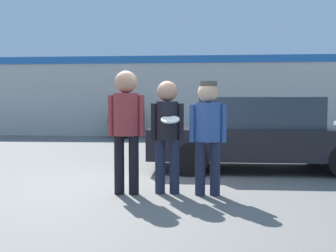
{
  "coord_description": "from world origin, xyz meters",
  "views": [
    {
      "loc": [
        0.79,
        -5.92,
        1.36
      ],
      "look_at": [
        0.36,
        -0.17,
        1.02
      ],
      "focal_mm": 40.0,
      "sensor_mm": 36.0,
      "label": 1
    }
  ],
  "objects": [
    {
      "name": "person_middle_with_frisbee",
      "position": [
        0.36,
        -0.33,
        1.01
      ],
      "size": [
        0.5,
        0.54,
        1.7
      ],
      "color": "#1E2338",
      "rests_on": "ground"
    },
    {
      "name": "shrub",
      "position": [
        -2.08,
        8.82,
        0.66
      ],
      "size": [
        1.32,
        1.32,
        1.32
      ],
      "color": "#285B2D",
      "rests_on": "ground"
    },
    {
      "name": "person_left",
      "position": [
        -0.25,
        -0.42,
        1.13
      ],
      "size": [
        0.55,
        0.38,
        1.85
      ],
      "color": "black",
      "rests_on": "ground"
    },
    {
      "name": "storefront_building",
      "position": [
        0.0,
        9.67,
        1.7
      ],
      "size": [
        24.0,
        0.22,
        3.35
      ],
      "color": "beige",
      "rests_on": "ground"
    },
    {
      "name": "parked_car_near",
      "position": [
        2.08,
        1.92,
        0.74
      ],
      "size": [
        4.51,
        1.91,
        1.48
      ],
      "color": "black",
      "rests_on": "ground"
    },
    {
      "name": "ground_plane",
      "position": [
        0.0,
        0.0,
        0.0
      ],
      "size": [
        56.0,
        56.0,
        0.0
      ],
      "primitive_type": "plane",
      "color": "#66635E"
    },
    {
      "name": "person_right",
      "position": [
        0.97,
        -0.4,
        1.02
      ],
      "size": [
        0.54,
        0.37,
        1.69
      ],
      "color": "#1E2338",
      "rests_on": "ground"
    }
  ]
}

